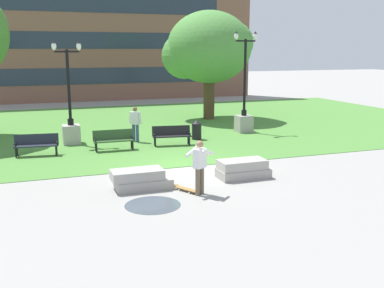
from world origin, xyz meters
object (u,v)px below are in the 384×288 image
skateboard (186,189)px  park_bench_near_right (36,143)px  person_skateboarder (200,164)px  trash_bin (197,130)px  park_bench_near_left (114,139)px  concrete_block_left (243,169)px  park_bench_far_left (172,134)px  lamp_post_center (71,123)px  person_bystander_near_lawn (135,122)px  lamp_post_left (244,112)px  concrete_block_center (141,179)px

skateboard → park_bench_near_right: 8.07m
person_skateboarder → trash_bin: (2.90, 8.22, -0.48)m
person_skateboarder → park_bench_near_left: size_ratio=0.95×
skateboard → trash_bin: trash_bin is taller
concrete_block_left → park_bench_far_left: bearing=97.4°
park_bench_near_left → park_bench_far_left: size_ratio=0.97×
person_skateboarder → skateboard: (-0.29, 0.42, -0.89)m
concrete_block_left → skateboard: size_ratio=1.82×
park_bench_far_left → lamp_post_center: bearing=156.5°
skateboard → park_bench_near_left: (-1.13, 6.70, 0.45)m
concrete_block_left → person_bystander_near_lawn: 7.71m
park_bench_far_left → skateboard: bearing=-103.2°
skateboard → person_bystander_near_lawn: person_bystander_near_lawn is taller
park_bench_near_right → trash_bin: (7.59, 1.04, -0.04)m
park_bench_near_right → lamp_post_left: lamp_post_left is taller
person_skateboarder → lamp_post_left: (6.04, 9.32, 0.12)m
skateboard → park_bench_near_right: size_ratio=0.54×
person_skateboarder → park_bench_near_left: bearing=101.3°
concrete_block_center → park_bench_far_left: 6.74m
park_bench_far_left → person_bystander_near_lawn: (-1.42, 1.35, 0.44)m
lamp_post_left → trash_bin: lamp_post_left is taller
concrete_block_center → park_bench_far_left: park_bench_far_left is taller
concrete_block_center → park_bench_near_left: size_ratio=1.07×
park_bench_far_left → person_bystander_near_lawn: person_bystander_near_lawn is taller
person_skateboarder → park_bench_near_left: 7.28m
lamp_post_left → trash_bin: (-3.14, -1.11, -0.59)m
concrete_block_left → trash_bin: trash_bin is taller
park_bench_near_left → trash_bin: 4.46m
concrete_block_left → lamp_post_left: lamp_post_left is taller
park_bench_near_left → park_bench_near_right: size_ratio=0.98×
concrete_block_left → skateboard: concrete_block_left is taller
lamp_post_center → person_bystander_near_lawn: lamp_post_center is taller
person_skateboarder → person_bystander_near_lawn: (-0.10, 8.64, 0.00)m
park_bench_far_left → lamp_post_left: bearing=23.3°
person_bystander_near_lawn → lamp_post_left: bearing=6.3°
skateboard → lamp_post_left: (6.34, 8.90, 1.01)m
concrete_block_center → park_bench_far_left: (2.91, 6.08, 0.23)m
concrete_block_left → park_bench_near_right: (-6.78, 5.90, 0.23)m
park_bench_near_right → lamp_post_center: size_ratio=0.38×
lamp_post_center → person_skateboarder: bearing=-71.5°
concrete_block_center → lamp_post_left: bearing=46.7°
trash_bin → person_bystander_near_lawn: bearing=171.9°
concrete_block_center → park_bench_far_left: bearing=64.4°
park_bench_near_right → park_bench_near_left: bearing=-0.9°
person_skateboarder → lamp_post_left: lamp_post_left is taller
concrete_block_center → person_bystander_near_lawn: bearing=78.7°
concrete_block_left → lamp_post_left: bearing=63.9°
person_bystander_near_lawn → skateboard: bearing=-91.3°
park_bench_near_left → park_bench_far_left: bearing=3.5°
concrete_block_left → person_bystander_near_lawn: person_bystander_near_lawn is taller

